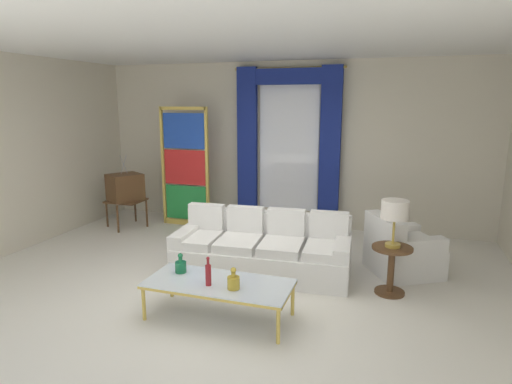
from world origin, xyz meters
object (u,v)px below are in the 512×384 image
couch_white_long (263,250)px  peacock_figurine (197,220)px  bottle_amber_squat (181,266)px  round_side_table (391,266)px  coffee_table (219,285)px  table_lamp_brass (395,212)px  bottle_blue_decanter (233,281)px  bottle_crystal_tall (208,274)px  armchair_white (400,252)px  stained_glass_divider (185,170)px  vintage_tv (125,188)px

couch_white_long → peacock_figurine: couch_white_long is taller
bottle_amber_squat → round_side_table: bearing=25.8°
coffee_table → couch_white_long: bearing=87.2°
peacock_figurine → table_lamp_brass: size_ratio=1.05×
bottle_blue_decanter → bottle_amber_squat: size_ratio=1.03×
round_side_table → bottle_crystal_tall: bearing=-144.1°
armchair_white → round_side_table: (-0.11, -0.71, 0.07)m
stained_glass_divider → table_lamp_brass: stained_glass_divider is taller
bottle_crystal_tall → vintage_tv: size_ratio=0.23×
stained_glass_divider → table_lamp_brass: (3.72, -1.90, -0.03)m
coffee_table → vintage_tv: size_ratio=1.16×
armchair_white → round_side_table: bearing=-98.5°
armchair_white → stained_glass_divider: (-3.82, 1.18, 0.77)m
bottle_crystal_tall → bottle_amber_squat: bottle_crystal_tall is taller
armchair_white → bottle_blue_decanter: bearing=-129.0°
bottle_crystal_tall → stained_glass_divider: bearing=120.7°
vintage_tv → couch_white_long: bearing=-22.6°
coffee_table → round_side_table: 2.12m
round_side_table → peacock_figurine: bearing=155.1°
bottle_blue_decanter → table_lamp_brass: bearing=40.5°
bottle_blue_decanter → stained_glass_divider: size_ratio=0.11×
bottle_amber_squat → vintage_tv: vintage_tv is taller
bottle_amber_squat → peacock_figurine: bearing=112.3°
bottle_crystal_tall → armchair_white: size_ratio=0.28×
bottle_crystal_tall → stained_glass_divider: size_ratio=0.14×
couch_white_long → table_lamp_brass: bearing=-6.0°
armchair_white → stained_glass_divider: bearing=162.8°
couch_white_long → coffee_table: (-0.07, -1.38, 0.07)m
stained_glass_divider → coffee_table: bearing=-57.5°
bottle_blue_decanter → table_lamp_brass: size_ratio=0.41×
round_side_table → coffee_table: bearing=-145.4°
bottle_crystal_tall → vintage_tv: (-2.90, 2.75, 0.19)m
couch_white_long → peacock_figurine: bearing=140.4°
coffee_table → bottle_crystal_tall: bottle_crystal_tall is taller
round_side_table → stained_glass_divider: bearing=153.0°
bottle_amber_squat → armchair_white: bearing=37.4°
couch_white_long → bottle_amber_squat: (-0.58, -1.26, 0.18)m
bottle_crystal_tall → armchair_white: 2.80m
table_lamp_brass → couch_white_long: bearing=174.0°
stained_glass_divider → bottle_amber_squat: bearing=-63.8°
table_lamp_brass → round_side_table: bearing=180.0°
vintage_tv → armchair_white: bearing=-8.6°
coffee_table → bottle_crystal_tall: size_ratio=4.97×
bottle_amber_squat → stained_glass_divider: (-1.47, 2.98, 0.57)m
couch_white_long → vintage_tv: vintage_tv is taller
bottle_crystal_tall → round_side_table: (1.81, 1.31, -0.18)m
coffee_table → peacock_figurine: 3.18m
bottle_blue_decanter → armchair_white: bearing=51.0°
couch_white_long → bottle_blue_decanter: size_ratio=10.28×
couch_white_long → round_side_table: couch_white_long is taller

